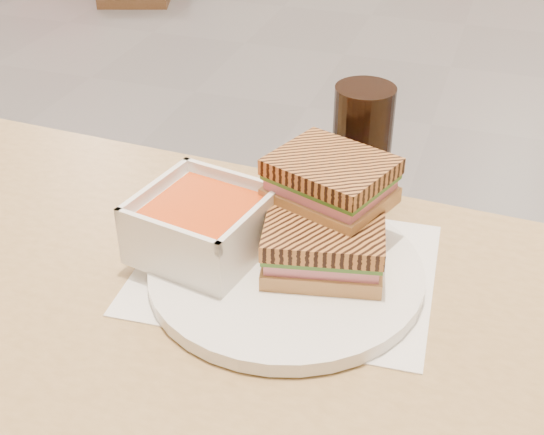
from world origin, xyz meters
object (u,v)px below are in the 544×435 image
(cola_glass, at_px, (361,147))
(soup_bowl, at_px, (203,227))
(panini_lower, at_px, (324,245))
(plate, at_px, (286,272))

(cola_glass, bearing_deg, soup_bowl, -126.63)
(panini_lower, bearing_deg, soup_bowl, -174.76)
(panini_lower, relative_size, cola_glass, 0.92)
(panini_lower, height_order, cola_glass, cola_glass)
(soup_bowl, distance_m, panini_lower, 0.14)
(soup_bowl, bearing_deg, cola_glass, 53.37)
(plate, distance_m, cola_glass, 0.20)
(plate, relative_size, soup_bowl, 1.95)
(plate, xyz_separation_m, panini_lower, (0.04, 0.01, 0.04))
(plate, bearing_deg, soup_bowl, 178.88)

